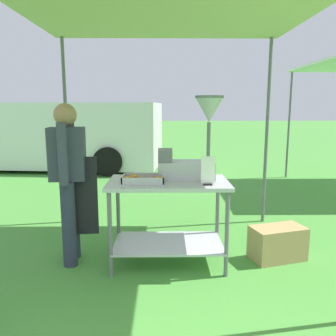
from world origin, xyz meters
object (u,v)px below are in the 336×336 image
(stall_canopy, at_px, (168,15))
(donut_fryer, at_px, (193,147))
(van_white, at_px, (51,135))
(menu_sign, at_px, (208,173))
(donut_tray, at_px, (143,180))
(supply_crate, at_px, (277,243))
(vendor, at_px, (69,175))
(donut_cart, at_px, (168,205))

(stall_canopy, xyz_separation_m, donut_fryer, (0.25, -0.00, -1.24))
(donut_fryer, bearing_deg, van_white, 120.17)
(menu_sign, bearing_deg, donut_tray, 169.34)
(supply_crate, distance_m, van_white, 6.96)
(donut_tray, relative_size, vendor, 0.25)
(vendor, bearing_deg, supply_crate, 0.59)
(stall_canopy, relative_size, vendor, 1.79)
(donut_fryer, distance_m, supply_crate, 1.35)
(supply_crate, height_order, van_white, van_white)
(vendor, relative_size, van_white, 0.28)
(donut_cart, distance_m, supply_crate, 1.23)
(donut_tray, relative_size, supply_crate, 0.65)
(donut_cart, height_order, donut_tray, donut_tray)
(donut_tray, height_order, van_white, van_white)
(van_white, bearing_deg, menu_sign, -60.19)
(donut_tray, relative_size, van_white, 0.07)
(donut_fryer, bearing_deg, menu_sign, -67.65)
(donut_fryer, relative_size, van_white, 0.14)
(vendor, height_order, van_white, van_white)
(donut_cart, height_order, menu_sign, menu_sign)
(donut_fryer, distance_m, vendor, 1.26)
(donut_tray, height_order, menu_sign, menu_sign)
(donut_cart, height_order, vendor, vendor)
(menu_sign, bearing_deg, vendor, 169.50)
(stall_canopy, bearing_deg, vendor, -177.78)
(vendor, bearing_deg, donut_cart, -3.47)
(stall_canopy, bearing_deg, menu_sign, -38.38)
(vendor, distance_m, van_white, 5.93)
(donut_fryer, height_order, supply_crate, donut_fryer)
(donut_fryer, height_order, menu_sign, donut_fryer)
(donut_fryer, relative_size, vendor, 0.51)
(donut_cart, xyz_separation_m, menu_sign, (0.36, -0.19, 0.36))
(stall_canopy, distance_m, donut_fryer, 1.26)
(donut_cart, distance_m, donut_fryer, 0.62)
(supply_crate, bearing_deg, stall_canopy, 179.18)
(supply_crate, bearing_deg, donut_cart, -175.91)
(donut_tray, height_order, vendor, vendor)
(donut_cart, xyz_separation_m, donut_tray, (-0.24, -0.08, 0.27))
(donut_fryer, distance_m, van_white, 6.43)
(stall_canopy, distance_m, menu_sign, 1.51)
(stall_canopy, bearing_deg, van_white, 118.23)
(donut_tray, height_order, donut_fryer, donut_fryer)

